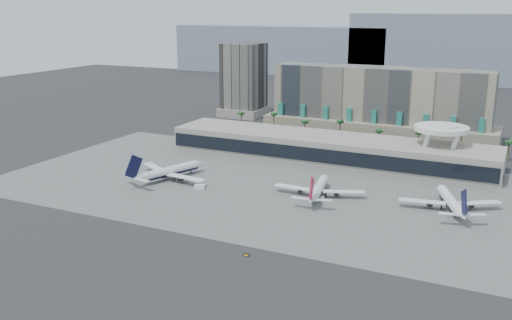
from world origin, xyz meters
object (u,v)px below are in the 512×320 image
at_px(airliner_centre, 318,189).
at_px(airliner_right, 451,201).
at_px(service_vehicle_a, 200,187).
at_px(service_vehicle_b, 320,199).
at_px(airliner_left, 168,171).
at_px(taxiway_sign, 246,255).

bearing_deg(airliner_centre, airliner_right, -2.17).
xyz_separation_m(airliner_centre, service_vehicle_a, (-50.03, -13.14, -2.44)).
distance_m(airliner_centre, service_vehicle_b, 5.59).
relative_size(airliner_left, taxiway_sign, 20.56).
distance_m(airliner_right, service_vehicle_b, 51.16).
xyz_separation_m(service_vehicle_b, taxiway_sign, (-3.08, -61.80, -0.32)).
bearing_deg(airliner_right, taxiway_sign, -146.91).
relative_size(airliner_left, airliner_right, 1.08).
xyz_separation_m(airliner_centre, taxiway_sign, (-0.70, -66.08, -3.01)).
xyz_separation_m(airliner_right, service_vehicle_b, (-49.80, -11.40, -2.81)).
distance_m(airliner_left, service_vehicle_a, 21.79).
relative_size(airliner_centre, taxiway_sign, 19.14).
bearing_deg(service_vehicle_b, service_vehicle_a, 175.14).
xyz_separation_m(airliner_left, service_vehicle_a, (20.59, -6.56, -2.82)).
xyz_separation_m(airliner_left, airliner_centre, (70.62, 6.58, -0.38)).
height_order(airliner_centre, taxiway_sign, airliner_centre).
distance_m(airliner_right, service_vehicle_a, 104.23).
relative_size(airliner_right, service_vehicle_a, 9.32).
height_order(airliner_left, airliner_right, airliner_left).
bearing_deg(service_vehicle_b, airliner_left, 167.35).
bearing_deg(taxiway_sign, service_vehicle_a, 125.75).
bearing_deg(service_vehicle_a, airliner_centre, -2.85).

